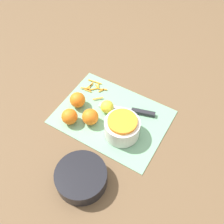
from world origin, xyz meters
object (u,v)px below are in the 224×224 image
at_px(knife, 137,111).
at_px(orange_back, 78,100).
at_px(bowl_dark, 81,177).
at_px(lemon, 107,107).
at_px(orange_right, 90,117).
at_px(orange_left, 70,117).
at_px(bowl_speckled, 122,127).

bearing_deg(knife, orange_back, 4.91).
height_order(bowl_dark, lemon, bowl_dark).
height_order(knife, orange_right, orange_right).
xyz_separation_m(orange_left, lemon, (-0.11, -0.13, -0.01)).
relative_size(orange_left, orange_right, 0.97).
xyz_separation_m(knife, orange_back, (0.24, 0.10, 0.03)).
bearing_deg(orange_left, lemon, -129.45).
distance_m(knife, orange_right, 0.21).
bearing_deg(bowl_speckled, bowl_dark, 84.40).
xyz_separation_m(orange_left, orange_back, (0.02, -0.09, 0.00)).
bearing_deg(orange_left, orange_right, -150.80).
bearing_deg(lemon, orange_right, 71.00).
height_order(bowl_speckled, knife, bowl_speckled).
bearing_deg(orange_left, orange_back, -75.47).
bearing_deg(bowl_dark, orange_left, -44.92).
xyz_separation_m(bowl_dark, orange_back, (0.22, -0.28, 0.01)).
distance_m(bowl_speckled, orange_back, 0.24).
bearing_deg(orange_back, orange_right, 153.93).
height_order(bowl_speckled, lemon, bowl_speckled).
bearing_deg(bowl_dark, lemon, -74.65).
height_order(orange_right, orange_back, orange_right).
height_order(orange_right, lemon, orange_right).
bearing_deg(knife, bowl_dark, 69.25).
bearing_deg(bowl_dark, bowl_speckled, -95.60).
xyz_separation_m(bowl_dark, knife, (-0.03, -0.38, -0.02)).
relative_size(orange_right, lemon, 1.21).
bearing_deg(orange_left, knife, -139.64).
relative_size(bowl_dark, knife, 0.76).
bearing_deg(lemon, knife, -152.69).
xyz_separation_m(knife, orange_right, (0.14, 0.15, 0.03)).
bearing_deg(orange_left, bowl_dark, 135.08).
distance_m(bowl_speckled, lemon, 0.13).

